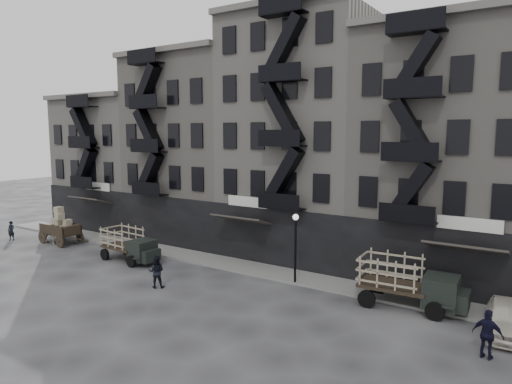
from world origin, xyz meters
The scene contains 15 objects.
ground centered at (0.00, 0.00, 0.00)m, with size 140.00×140.00×0.00m, color #38383A.
sidewalk centered at (0.00, 3.75, 0.07)m, with size 55.00×2.50×0.15m, color slate.
building_west centered at (-20.00, 9.83, 6.00)m, with size 10.00×11.35×13.20m.
building_midwest centered at (-10.00, 9.83, 7.50)m, with size 10.00×11.35×16.20m.
building_center centered at (0.00, 9.82, 8.50)m, with size 10.00×11.35×18.20m.
building_mideast centered at (10.00, 9.83, 7.50)m, with size 10.00×11.35×16.20m.
lamp_post centered at (3.00, 2.60, 2.78)m, with size 0.36×0.36×4.28m.
horse centered at (-18.50, 0.35, 0.82)m, with size 0.88×1.93×1.63m, color silver.
wagon centered at (-17.99, 1.02, 1.70)m, with size 3.58×2.01×2.98m.
stake_truck_west centered at (-9.14, 0.56, 1.36)m, with size 4.84×2.24×2.38m.
stake_truck_east centered at (9.63, 2.61, 1.53)m, with size 5.46×2.49×2.68m.
car_east centered at (14.21, 1.92, 0.75)m, with size 1.77×4.41×1.50m, color beige.
pedestrian_west centered at (-22.29, -0.66, 0.82)m, with size 0.60×0.39×1.64m, color black.
pedestrian_mid centered at (-3.53, -2.33, 0.96)m, with size 0.93×0.73×1.92m, color black.
policeman centered at (13.76, -1.08, 1.02)m, with size 1.19×0.50×2.04m, color black.
Camera 1 is at (15.53, -20.66, 9.08)m, focal length 32.00 mm.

